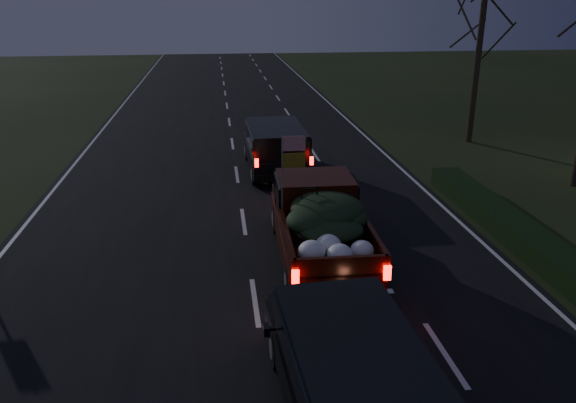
{
  "coord_description": "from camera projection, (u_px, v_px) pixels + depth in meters",
  "views": [
    {
      "loc": [
        -0.7,
        -11.44,
        6.71
      ],
      "look_at": [
        1.18,
        3.16,
        1.3
      ],
      "focal_mm": 35.0,
      "sensor_mm": 36.0,
      "label": 1
    }
  ],
  "objects": [
    {
      "name": "road_asphalt",
      "position": [
        255.0,
        302.0,
        13.05
      ],
      "size": [
        14.0,
        120.0,
        0.02
      ],
      "primitive_type": "cube",
      "color": "black",
      "rests_on": "ground"
    },
    {
      "name": "rear_suv",
      "position": [
        351.0,
        369.0,
        9.0
      ],
      "size": [
        2.48,
        5.07,
        1.43
      ],
      "rotation": [
        0.0,
        0.0,
        0.05
      ],
      "color": "black",
      "rests_on": "ground"
    },
    {
      "name": "lead_suv",
      "position": [
        276.0,
        144.0,
        22.42
      ],
      "size": [
        2.3,
        5.35,
        1.53
      ],
      "rotation": [
        0.0,
        0.0,
        0.02
      ],
      "color": "black",
      "rests_on": "ground"
    },
    {
      "name": "bare_tree_far",
      "position": [
        481.0,
        30.0,
        25.66
      ],
      "size": [
        3.6,
        3.6,
        7.0
      ],
      "color": "black",
      "rests_on": "ground"
    },
    {
      "name": "hedge_row",
      "position": [
        509.0,
        225.0,
        16.68
      ],
      "size": [
        1.0,
        10.0,
        0.6
      ],
      "primitive_type": "cube",
      "color": "black",
      "rests_on": "ground"
    },
    {
      "name": "ground",
      "position": [
        255.0,
        302.0,
        13.05
      ],
      "size": [
        120.0,
        120.0,
        0.0
      ],
      "primitive_type": "plane",
      "color": "black",
      "rests_on": "ground"
    },
    {
      "name": "pickup_truck",
      "position": [
        320.0,
        219.0,
        14.88
      ],
      "size": [
        2.39,
        5.86,
        3.04
      ],
      "rotation": [
        0.0,
        0.0,
        -0.03
      ],
      "color": "#371007",
      "rests_on": "ground"
    }
  ]
}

